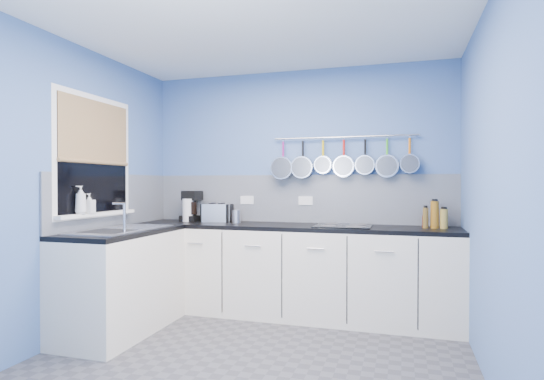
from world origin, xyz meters
The scene contains 41 objects.
floor centered at (0.00, 0.00, -0.01)m, with size 3.20×3.00×0.02m, color #47474C.
ceiling centered at (0.00, 0.00, 2.51)m, with size 3.20×3.00×0.02m, color white.
wall_back centered at (0.00, 1.51, 1.25)m, with size 3.20×0.02×2.50m, color #496BA6.
wall_front centered at (0.00, -1.51, 1.25)m, with size 3.20×0.02×2.50m, color #496BA6.
wall_left centered at (-1.61, 0.00, 1.25)m, with size 0.02×3.00×2.50m, color #496BA6.
wall_right centered at (1.61, 0.00, 1.25)m, with size 0.02×3.00×2.50m, color #496BA6.
backsplash_back centered at (0.00, 1.49, 1.15)m, with size 3.20×0.02×0.50m, color gray.
backsplash_left centered at (-1.59, 0.60, 1.15)m, with size 0.02×1.80×0.50m, color gray.
cabinet_run_back centered at (0.00, 1.20, 0.43)m, with size 3.20×0.60×0.86m, color silver.
worktop_back centered at (0.00, 1.20, 0.88)m, with size 3.20×0.60×0.04m, color black.
cabinet_run_left centered at (-1.30, 0.30, 0.43)m, with size 0.60×1.20×0.86m, color silver.
worktop_left centered at (-1.30, 0.30, 0.88)m, with size 0.60×1.20×0.04m, color black.
window_frame centered at (-1.58, 0.30, 1.55)m, with size 0.01×1.00×1.10m, color white.
window_glass centered at (-1.57, 0.30, 1.55)m, with size 0.01×0.90×1.00m, color black.
bamboo_blind centered at (-1.56, 0.30, 1.77)m, with size 0.01×0.90×0.55m, color olive.
window_sill centered at (-1.55, 0.30, 1.04)m, with size 0.10×0.98×0.03m, color white.
sink_unit centered at (-1.30, 0.30, 0.90)m, with size 0.50×0.95×0.01m, color silver.
mixer_tap centered at (-1.14, 0.12, 1.03)m, with size 0.12×0.08×0.26m, color silver, non-canonical shape.
socket_left centered at (-0.55, 1.48, 1.13)m, with size 0.15×0.01×0.09m, color white.
socket_right centered at (0.10, 1.48, 1.13)m, with size 0.15×0.01×0.09m, color white.
pot_rail centered at (0.50, 1.45, 1.78)m, with size 0.02×0.02×1.45m, color silver.
soap_bottle_a centered at (-1.53, 0.07, 1.17)m, with size 0.09×0.09×0.24m, color white.
soap_bottle_b centered at (-1.53, 0.17, 1.14)m, with size 0.08×0.08×0.17m, color white.
paper_towel centered at (-1.15, 1.25, 1.02)m, with size 0.11×0.11×0.25m, color white.
coffee_maker centered at (-1.14, 1.31, 1.07)m, with size 0.19×0.21×0.33m, color black, non-canonical shape.
toaster centered at (-0.84, 1.32, 1.00)m, with size 0.30×0.17×0.19m, color silver.
canister centered at (-0.59, 1.26, 0.97)m, with size 0.09×0.09×0.13m, color silver.
hob centered at (0.53, 1.17, 0.91)m, with size 0.53×0.46×0.01m, color black.
pan_0 centered at (-0.13, 1.44, 1.57)m, with size 0.24×0.10×0.43m, color silver, non-canonical shape.
pan_1 centered at (0.08, 1.44, 1.57)m, with size 0.23×0.09×0.42m, color silver, non-canonical shape.
pan_2 centered at (0.29, 1.44, 1.60)m, with size 0.18×0.05×0.37m, color silver, non-canonical shape.
pan_3 centered at (0.50, 1.44, 1.58)m, with size 0.21×0.06×0.40m, color silver, non-canonical shape.
pan_4 centered at (0.71, 1.44, 1.59)m, with size 0.19×0.07×0.38m, color silver, non-canonical shape.
pan_5 centered at (0.92, 1.44, 1.58)m, with size 0.22×0.07×0.41m, color silver, non-canonical shape.
pan_6 centered at (1.14, 1.44, 1.59)m, with size 0.18×0.11×0.37m, color silver, non-canonical shape.
condiment_0 centered at (1.45, 1.32, 0.98)m, with size 0.05×0.05×0.16m, color black.
condiment_1 centered at (1.35, 1.34, 1.00)m, with size 0.06×0.06×0.21m, color black.
condiment_2 centered at (1.27, 1.30, 0.95)m, with size 0.06×0.06×0.11m, color #4C190C.
condiment_3 centered at (1.43, 1.23, 0.99)m, with size 0.07×0.07×0.18m, color olive.
condiment_4 centered at (1.35, 1.24, 1.02)m, with size 0.07×0.07×0.25m, color #8C5914.
condiment_5 centered at (1.27, 1.22, 0.99)m, with size 0.05×0.05×0.19m, color brown.
Camera 1 is at (1.07, -2.99, 1.30)m, focal length 28.84 mm.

